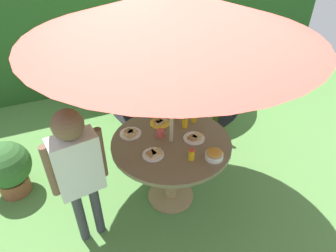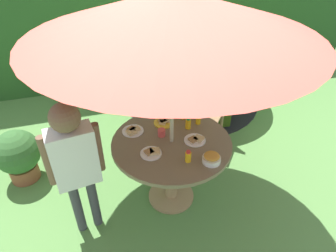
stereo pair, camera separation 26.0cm
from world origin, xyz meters
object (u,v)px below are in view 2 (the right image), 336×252
dome_tent (193,56)px  wooden_chair (207,101)px  plate_near_right (195,140)px  plate_far_left (133,131)px  juice_bottle_mid_left (193,111)px  garden_table (171,154)px  juice_bottle_back_edge (188,123)px  cup_near (162,133)px  child_in_white_shirt (74,157)px  juice_bottle_far_right (198,119)px  juice_bottle_near_left (188,156)px  patio_umbrella (173,13)px  child_in_grey_shirt (168,93)px  juice_bottle_front_edge (176,109)px  potted_plant (18,154)px  juice_bottle_mid_right (183,113)px  plate_center_back (152,153)px  plate_center_front (164,122)px  snack_bowl (212,158)px

dome_tent → wooden_chair: bearing=-95.8°
plate_near_right → plate_far_left: size_ratio=0.97×
juice_bottle_mid_left → garden_table: bearing=-134.0°
juice_bottle_back_edge → cup_near: juice_bottle_back_edge is taller
child_in_white_shirt → juice_bottle_far_right: (1.20, 0.31, -0.07)m
child_in_white_shirt → juice_bottle_near_left: size_ratio=12.47×
patio_umbrella → juice_bottle_far_right: (0.34, 0.20, -1.10)m
garden_table → plate_far_left: bearing=141.8°
child_in_grey_shirt → juice_bottle_near_left: 1.08m
plate_near_right → juice_bottle_front_edge: juice_bottle_front_edge is taller
juice_bottle_back_edge → juice_bottle_mid_left: bearing=58.8°
potted_plant → juice_bottle_mid_left: bearing=-12.3°
juice_bottle_mid_right → juice_bottle_back_edge: 0.18m
garden_table → dome_tent: dome_tent is taller
child_in_grey_shirt → juice_bottle_near_left: (-0.15, -1.07, -0.02)m
wooden_chair → dome_tent: (0.18, 1.00, 0.19)m
juice_bottle_back_edge → plate_near_right: bearing=-91.1°
child_in_grey_shirt → cup_near: child_in_grey_shirt is taller
dome_tent → child_in_grey_shirt: 1.33m
potted_plant → child_in_white_shirt: child_in_white_shirt is taller
child_in_white_shirt → juice_bottle_front_edge: bearing=20.0°
plate_center_back → juice_bottle_back_edge: size_ratio=1.62×
juice_bottle_front_edge → child_in_white_shirt: bearing=-152.2°
juice_bottle_back_edge → plate_center_back: bearing=-148.1°
juice_bottle_far_right → juice_bottle_mid_left: juice_bottle_mid_left is taller
child_in_white_shirt → plate_near_right: 1.08m
child_in_grey_shirt → child_in_white_shirt: 1.38m
juice_bottle_near_left → potted_plant: bearing=146.0°
wooden_chair → potted_plant: size_ratio=1.64×
wooden_chair → plate_center_front: wooden_chair is taller
juice_bottle_front_edge → juice_bottle_mid_left: bearing=-26.8°
juice_bottle_far_right → cup_near: (-0.41, -0.09, -0.01)m
potted_plant → juice_bottle_front_edge: 1.78m
snack_bowl → plate_center_front: size_ratio=0.78×
potted_plant → juice_bottle_mid_right: bearing=-13.6°
juice_bottle_mid_left → juice_bottle_back_edge: size_ratio=1.03×
juice_bottle_mid_right → juice_bottle_back_edge: (-0.01, -0.18, -0.01)m
child_in_grey_shirt → plate_near_right: child_in_grey_shirt is taller
wooden_chair → snack_bowl: bearing=-71.9°
juice_bottle_near_left → juice_bottle_front_edge: size_ratio=0.83×
patio_umbrella → juice_bottle_far_right: 1.16m
child_in_white_shirt → juice_bottle_mid_right: bearing=14.8°
dome_tent → juice_bottle_front_edge: size_ratio=17.31×
juice_bottle_back_edge → potted_plant: bearing=160.9°
juice_bottle_near_left → juice_bottle_back_edge: size_ratio=0.94×
wooden_chair → juice_bottle_mid_left: size_ratio=8.52×
snack_bowl → juice_bottle_mid_right: juice_bottle_mid_right is taller
plate_center_back → juice_bottle_near_left: bearing=-33.5°
plate_far_left → child_in_grey_shirt: bearing=45.5°
cup_near → potted_plant: bearing=156.0°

